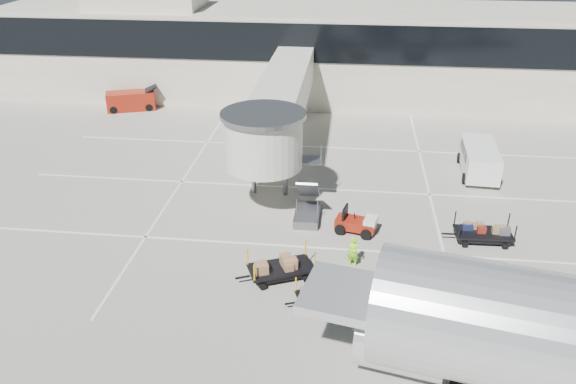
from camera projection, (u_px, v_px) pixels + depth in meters
The scene contains 11 objects.
ground at pixel (327, 270), 27.87m from camera, with size 140.00×140.00×0.00m, color #BAB7A6.
lane_markings at pixel (324, 187), 36.20m from camera, with size 40.00×30.00×0.02m.
terminal at pixel (341, 51), 52.57m from camera, with size 64.00×12.11×15.20m.
jet_bridge at pixel (279, 107), 37.20m from camera, with size 5.70×20.40×6.03m.
baggage_tug at pixel (357, 224), 30.92m from camera, with size 2.41×1.86×1.46m.
suitcase_cart at pixel (483, 234), 30.01m from camera, with size 3.69×1.59×1.44m.
box_cart_near at pixel (327, 295), 25.24m from camera, with size 3.28×2.15×1.27m.
box_cart_far at pixel (280, 268), 27.03m from camera, with size 3.80×2.63×1.49m.
ground_worker at pixel (353, 252), 27.84m from camera, with size 0.60×0.40×1.66m, color #89F319.
minivan at pixel (479, 157), 37.57m from camera, with size 2.53×5.29×1.96m.
belt_loader at pixel (131, 101), 49.70m from camera, with size 4.70×3.02×2.12m.
Camera 1 is at (0.73, -23.16, 16.08)m, focal length 35.00 mm.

